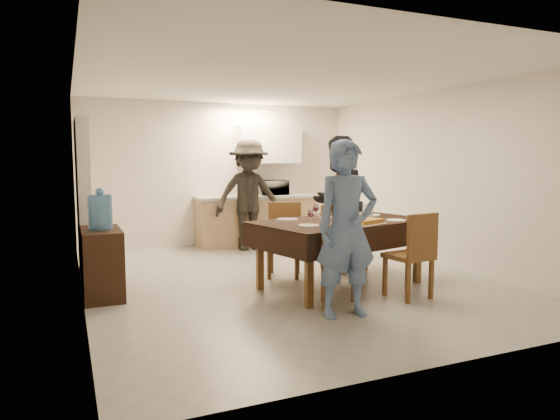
{
  "coord_description": "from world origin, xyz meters",
  "views": [
    {
      "loc": [
        -2.63,
        -5.91,
        1.6
      ],
      "look_at": [
        -0.21,
        -0.3,
        0.96
      ],
      "focal_mm": 32.0,
      "sensor_mm": 36.0,
      "label": 1
    }
  ],
  "objects_px": {
    "savoury_tart": "(365,221)",
    "person_near": "(347,229)",
    "console": "(102,263)",
    "microwave": "(274,188)",
    "dining_table": "(341,223)",
    "person_far": "(338,202)",
    "wine_bottle": "(336,206)",
    "person_kitchen": "(249,195)",
    "water_jug": "(100,212)",
    "water_pitcher": "(368,212)"
  },
  "relations": [
    {
      "from": "savoury_tart",
      "to": "person_near",
      "type": "height_order",
      "value": "person_near"
    },
    {
      "from": "console",
      "to": "microwave",
      "type": "bearing_deg",
      "value": 38.81
    },
    {
      "from": "dining_table",
      "to": "person_far",
      "type": "xyz_separation_m",
      "value": [
        0.55,
        1.05,
        0.17
      ]
    },
    {
      "from": "console",
      "to": "microwave",
      "type": "xyz_separation_m",
      "value": [
        3.23,
        2.6,
        0.65
      ]
    },
    {
      "from": "wine_bottle",
      "to": "person_far",
      "type": "bearing_deg",
      "value": 59.04
    },
    {
      "from": "wine_bottle",
      "to": "microwave",
      "type": "relative_size",
      "value": 0.7
    },
    {
      "from": "savoury_tart",
      "to": "wine_bottle",
      "type": "bearing_deg",
      "value": 109.23
    },
    {
      "from": "dining_table",
      "to": "person_kitchen",
      "type": "height_order",
      "value": "person_kitchen"
    },
    {
      "from": "wine_bottle",
      "to": "person_far",
      "type": "distance_m",
      "value": 1.17
    },
    {
      "from": "dining_table",
      "to": "console",
      "type": "relative_size",
      "value": 2.75
    },
    {
      "from": "dining_table",
      "to": "wine_bottle",
      "type": "bearing_deg",
      "value": 121.63
    },
    {
      "from": "savoury_tart",
      "to": "microwave",
      "type": "distance_m",
      "value": 3.66
    },
    {
      "from": "savoury_tart",
      "to": "microwave",
      "type": "bearing_deg",
      "value": 84.45
    },
    {
      "from": "wine_bottle",
      "to": "savoury_tart",
      "type": "distance_m",
      "value": 0.48
    },
    {
      "from": "water_jug",
      "to": "savoury_tart",
      "type": "xyz_separation_m",
      "value": [
        2.87,
        -1.05,
        -0.13
      ]
    },
    {
      "from": "savoury_tart",
      "to": "person_kitchen",
      "type": "height_order",
      "value": "person_kitchen"
    },
    {
      "from": "console",
      "to": "wine_bottle",
      "type": "height_order",
      "value": "wine_bottle"
    },
    {
      "from": "microwave",
      "to": "person_kitchen",
      "type": "distance_m",
      "value": 0.8
    },
    {
      "from": "console",
      "to": "microwave",
      "type": "distance_m",
      "value": 4.19
    },
    {
      "from": "person_far",
      "to": "water_jug",
      "type": "bearing_deg",
      "value": -12.4
    },
    {
      "from": "water_jug",
      "to": "wine_bottle",
      "type": "xyz_separation_m",
      "value": [
        2.72,
        -0.62,
        0.01
      ]
    },
    {
      "from": "console",
      "to": "person_kitchen",
      "type": "height_order",
      "value": "person_kitchen"
    },
    {
      "from": "person_far",
      "to": "person_kitchen",
      "type": "height_order",
      "value": "person_far"
    },
    {
      "from": "console",
      "to": "water_jug",
      "type": "xyz_separation_m",
      "value": [
        0.0,
        0.0,
        0.59
      ]
    },
    {
      "from": "wine_bottle",
      "to": "water_pitcher",
      "type": "height_order",
      "value": "wine_bottle"
    },
    {
      "from": "microwave",
      "to": "person_near",
      "type": "xyz_separation_m",
      "value": [
        -1.0,
        -4.31,
        -0.15
      ]
    },
    {
      "from": "dining_table",
      "to": "wine_bottle",
      "type": "height_order",
      "value": "wine_bottle"
    },
    {
      "from": "wine_bottle",
      "to": "person_near",
      "type": "bearing_deg",
      "value": -114.44
    },
    {
      "from": "person_far",
      "to": "water_pitcher",
      "type": "bearing_deg",
      "value": 60.73
    },
    {
      "from": "water_jug",
      "to": "microwave",
      "type": "relative_size",
      "value": 0.81
    },
    {
      "from": "water_jug",
      "to": "wine_bottle",
      "type": "bearing_deg",
      "value": -12.78
    },
    {
      "from": "microwave",
      "to": "console",
      "type": "bearing_deg",
      "value": 38.81
    },
    {
      "from": "dining_table",
      "to": "person_kitchen",
      "type": "xyz_separation_m",
      "value": [
        -0.2,
        2.81,
        0.17
      ]
    },
    {
      "from": "console",
      "to": "person_far",
      "type": "xyz_separation_m",
      "value": [
        3.32,
        0.38,
        0.57
      ]
    },
    {
      "from": "console",
      "to": "person_far",
      "type": "relative_size",
      "value": 0.44
    },
    {
      "from": "dining_table",
      "to": "console",
      "type": "xyz_separation_m",
      "value": [
        -2.77,
        0.67,
        -0.4
      ]
    },
    {
      "from": "dining_table",
      "to": "microwave",
      "type": "height_order",
      "value": "microwave"
    },
    {
      "from": "savoury_tart",
      "to": "console",
      "type": "bearing_deg",
      "value": 159.96
    },
    {
      "from": "wine_bottle",
      "to": "console",
      "type": "bearing_deg",
      "value": 167.22
    },
    {
      "from": "savoury_tart",
      "to": "person_kitchen",
      "type": "bearing_deg",
      "value": 95.37
    },
    {
      "from": "wine_bottle",
      "to": "savoury_tart",
      "type": "height_order",
      "value": "wine_bottle"
    },
    {
      "from": "water_jug",
      "to": "wine_bottle",
      "type": "height_order",
      "value": "water_jug"
    },
    {
      "from": "water_jug",
      "to": "person_far",
      "type": "xyz_separation_m",
      "value": [
        3.32,
        0.38,
        -0.03
      ]
    },
    {
      "from": "console",
      "to": "water_pitcher",
      "type": "relative_size",
      "value": 4.32
    },
    {
      "from": "water_pitcher",
      "to": "person_kitchen",
      "type": "bearing_deg",
      "value": 100.87
    },
    {
      "from": "dining_table",
      "to": "person_kitchen",
      "type": "relative_size",
      "value": 1.23
    },
    {
      "from": "person_near",
      "to": "person_far",
      "type": "height_order",
      "value": "person_far"
    },
    {
      "from": "wine_bottle",
      "to": "person_near",
      "type": "relative_size",
      "value": 0.19
    },
    {
      "from": "microwave",
      "to": "wine_bottle",
      "type": "bearing_deg",
      "value": 81.08
    },
    {
      "from": "water_jug",
      "to": "water_pitcher",
      "type": "xyz_separation_m",
      "value": [
        3.12,
        -0.72,
        -0.06
      ]
    }
  ]
}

